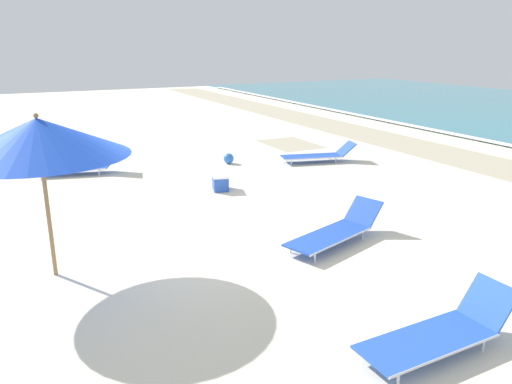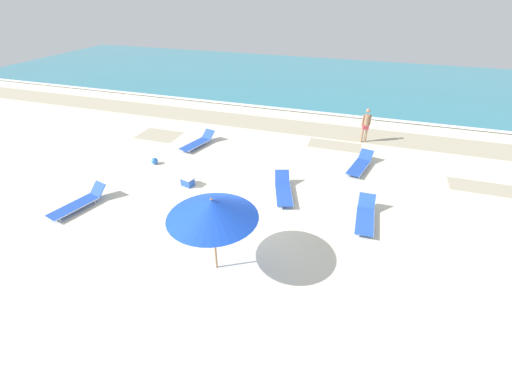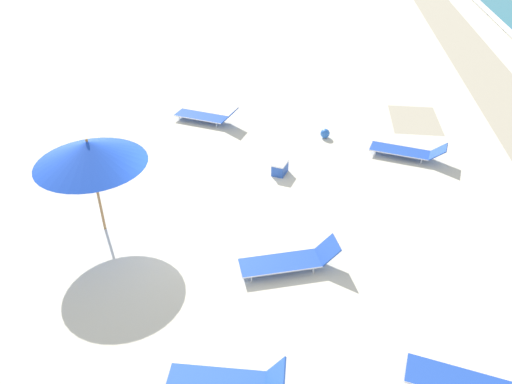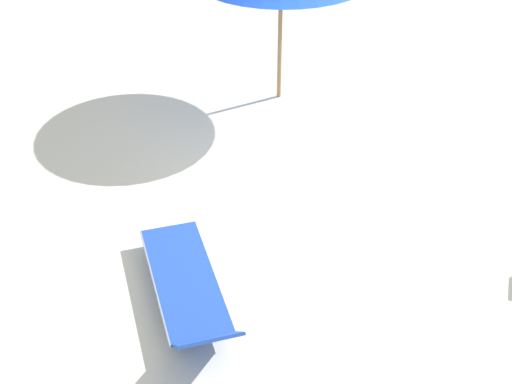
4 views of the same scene
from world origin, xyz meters
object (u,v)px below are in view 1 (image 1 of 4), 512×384
at_px(sun_lounger_under_umbrella, 441,332).
at_px(cooler_box, 220,182).
at_px(sun_lounger_near_water_right, 81,166).
at_px(sun_lounger_near_water_left, 336,231).
at_px(beach_ball, 229,159).
at_px(sun_lounger_beside_umbrella, 319,155).
at_px(beach_umbrella, 39,138).

distance_m(sun_lounger_under_umbrella, cooler_box, 7.00).
height_order(sun_lounger_near_water_right, cooler_box, sun_lounger_near_water_right).
xyz_separation_m(sun_lounger_near_water_left, beach_ball, (-6.22, 0.70, -0.07)).
bearing_deg(cooler_box, sun_lounger_beside_umbrella, -53.67).
relative_size(sun_lounger_beside_umbrella, beach_ball, 7.51).
height_order(beach_umbrella, sun_lounger_near_water_right, beach_umbrella).
distance_m(sun_lounger_near_water_right, cooler_box, 4.05).
bearing_deg(sun_lounger_beside_umbrella, sun_lounger_near_water_right, -89.95).
xyz_separation_m(sun_lounger_beside_umbrella, cooler_box, (1.38, -3.67, -0.03)).
bearing_deg(beach_ball, cooler_box, -27.86).
xyz_separation_m(beach_umbrella, cooler_box, (-3.03, 3.94, -1.88)).
relative_size(sun_lounger_near_water_left, cooler_box, 3.82).
xyz_separation_m(beach_umbrella, sun_lounger_under_umbrella, (3.96, 3.67, -1.84)).
distance_m(beach_umbrella, sun_lounger_near_water_right, 6.45).
bearing_deg(sun_lounger_beside_umbrella, cooler_box, -54.89).
relative_size(sun_lounger_near_water_left, beach_ball, 7.45).
bearing_deg(beach_ball, sun_lounger_under_umbrella, -9.19).
bearing_deg(cooler_box, sun_lounger_under_umbrella, -166.49).
distance_m(sun_lounger_beside_umbrella, cooler_box, 3.92).
bearing_deg(sun_lounger_near_water_right, beach_umbrella, 2.96).
bearing_deg(sun_lounger_near_water_right, sun_lounger_under_umbrella, 28.17).
xyz_separation_m(sun_lounger_under_umbrella, beach_ball, (-9.34, 1.51, -0.08)).
bearing_deg(beach_umbrella, sun_lounger_under_umbrella, 42.81).
bearing_deg(beach_ball, beach_umbrella, -43.90).
bearing_deg(sun_lounger_beside_umbrella, sun_lounger_under_umbrella, -10.68).
height_order(sun_lounger_beside_umbrella, sun_lounger_near_water_left, sun_lounger_near_water_left).
distance_m(sun_lounger_near_water_right, beach_ball, 4.00).
height_order(beach_umbrella, sun_lounger_beside_umbrella, beach_umbrella).
relative_size(sun_lounger_near_water_left, sun_lounger_near_water_right, 0.98).
height_order(beach_umbrella, beach_ball, beach_umbrella).
xyz_separation_m(sun_lounger_under_umbrella, sun_lounger_near_water_right, (-10.01, -2.43, -0.01)).
bearing_deg(sun_lounger_near_water_left, beach_ball, 155.15).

